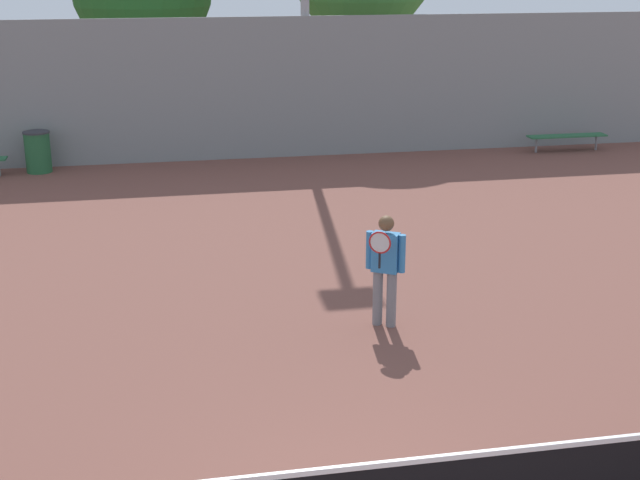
% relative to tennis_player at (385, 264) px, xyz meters
% --- Properties ---
extents(tennis_player, '(0.54, 0.51, 1.61)m').
position_rel_tennis_player_xyz_m(tennis_player, '(0.00, 0.00, 0.00)').
color(tennis_player, slate).
rests_on(tennis_player, ground_plane).
extents(bench_courtside_far, '(2.14, 0.40, 0.43)m').
position_rel_tennis_player_xyz_m(bench_courtside_far, '(7.75, 10.31, -0.52)').
color(bench_courtside_far, '#28663D').
rests_on(bench_courtside_far, ground_plane).
extents(trash_bin, '(0.63, 0.63, 0.99)m').
position_rel_tennis_player_xyz_m(trash_bin, '(-5.75, 10.53, -0.42)').
color(trash_bin, '#235B33').
rests_on(trash_bin, ground_plane).
extents(back_fence, '(27.02, 0.06, 3.53)m').
position_rel_tennis_player_xyz_m(back_fence, '(-1.38, 11.08, 0.85)').
color(back_fence, gray).
rests_on(back_fence, ground_plane).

